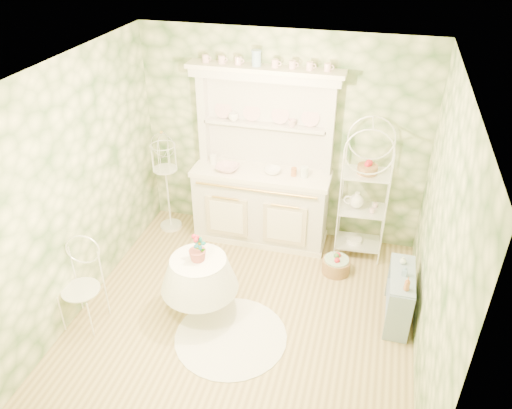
% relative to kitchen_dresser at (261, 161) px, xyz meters
% --- Properties ---
extents(floor, '(3.60, 3.60, 0.00)m').
position_rel_kitchen_dresser_xyz_m(floor, '(0.20, -1.52, -1.15)').
color(floor, tan).
rests_on(floor, ground).
extents(ceiling, '(3.60, 3.60, 0.00)m').
position_rel_kitchen_dresser_xyz_m(ceiling, '(0.20, -1.52, 1.56)').
color(ceiling, white).
rests_on(ceiling, floor).
extents(wall_left, '(3.60, 3.60, 0.00)m').
position_rel_kitchen_dresser_xyz_m(wall_left, '(-1.60, -1.52, 0.21)').
color(wall_left, beige).
rests_on(wall_left, floor).
extents(wall_right, '(3.60, 3.60, 0.00)m').
position_rel_kitchen_dresser_xyz_m(wall_right, '(2.00, -1.52, 0.21)').
color(wall_right, beige).
rests_on(wall_right, floor).
extents(wall_back, '(3.60, 3.60, 0.00)m').
position_rel_kitchen_dresser_xyz_m(wall_back, '(0.20, 0.28, 0.21)').
color(wall_back, beige).
rests_on(wall_back, floor).
extents(wall_front, '(3.60, 3.60, 0.00)m').
position_rel_kitchen_dresser_xyz_m(wall_front, '(0.20, -3.32, 0.21)').
color(wall_front, beige).
rests_on(wall_front, floor).
extents(kitchen_dresser, '(1.87, 0.61, 2.29)m').
position_rel_kitchen_dresser_xyz_m(kitchen_dresser, '(0.00, 0.00, 0.00)').
color(kitchen_dresser, silver).
rests_on(kitchen_dresser, floor).
extents(bakers_rack, '(0.62, 0.46, 1.92)m').
position_rel_kitchen_dresser_xyz_m(bakers_rack, '(1.29, -0.01, -0.19)').
color(bakers_rack, white).
rests_on(bakers_rack, floor).
extents(side_shelf, '(0.32, 0.76, 0.64)m').
position_rel_kitchen_dresser_xyz_m(side_shelf, '(1.80, -1.12, -0.82)').
color(side_shelf, '#889DB3').
rests_on(side_shelf, floor).
extents(round_table, '(0.68, 0.68, 0.60)m').
position_rel_kitchen_dresser_xyz_m(round_table, '(-0.29, -1.55, -0.84)').
color(round_table, white).
rests_on(round_table, floor).
extents(cafe_chair, '(0.55, 0.55, 0.99)m').
position_rel_kitchen_dresser_xyz_m(cafe_chair, '(-1.43, -2.03, -0.65)').
color(cafe_chair, white).
rests_on(cafe_chair, floor).
extents(birdcage_stand, '(0.38, 0.38, 1.53)m').
position_rel_kitchen_dresser_xyz_m(birdcage_stand, '(-1.28, -0.08, -0.38)').
color(birdcage_stand, white).
rests_on(birdcage_stand, floor).
extents(floor_basket, '(0.41, 0.41, 0.25)m').
position_rel_kitchen_dresser_xyz_m(floor_basket, '(1.08, -0.49, -1.02)').
color(floor_basket, '#9A7146').
rests_on(floor_basket, floor).
extents(lace_rug, '(1.53, 1.53, 0.01)m').
position_rel_kitchen_dresser_xyz_m(lace_rug, '(0.14, -1.85, -1.14)').
color(lace_rug, white).
rests_on(lace_rug, floor).
extents(bowl_floral, '(0.31, 0.31, 0.07)m').
position_rel_kitchen_dresser_xyz_m(bowl_floral, '(-0.41, -0.09, -0.13)').
color(bowl_floral, white).
rests_on(bowl_floral, kitchen_dresser).
extents(bowl_white, '(0.22, 0.22, 0.07)m').
position_rel_kitchen_dresser_xyz_m(bowl_white, '(0.15, -0.02, -0.13)').
color(bowl_white, white).
rests_on(bowl_white, kitchen_dresser).
extents(cup_left, '(0.16, 0.16, 0.10)m').
position_rel_kitchen_dresser_xyz_m(cup_left, '(-0.40, 0.16, 0.47)').
color(cup_left, white).
rests_on(cup_left, kitchen_dresser).
extents(cup_right, '(0.11, 0.11, 0.09)m').
position_rel_kitchen_dresser_xyz_m(cup_right, '(0.34, 0.16, 0.47)').
color(cup_right, white).
rests_on(cup_right, kitchen_dresser).
extents(potted_geranium, '(0.14, 0.10, 0.27)m').
position_rel_kitchen_dresser_xyz_m(potted_geranium, '(-0.26, -1.55, -0.30)').
color(potted_geranium, '#3F7238').
rests_on(potted_geranium, round_table).
extents(bottle_amber, '(0.07, 0.07, 0.16)m').
position_rel_kitchen_dresser_xyz_m(bottle_amber, '(1.83, -1.37, -0.46)').
color(bottle_amber, '#B06A3A').
rests_on(bottle_amber, side_shelf).
extents(bottle_blue, '(0.06, 0.06, 0.11)m').
position_rel_kitchen_dresser_xyz_m(bottle_blue, '(1.81, -1.14, -0.49)').
color(bottle_blue, '#82A6C5').
rests_on(bottle_blue, side_shelf).
extents(bottle_glass, '(0.07, 0.07, 0.09)m').
position_rel_kitchen_dresser_xyz_m(bottle_glass, '(1.79, -0.94, -0.50)').
color(bottle_glass, silver).
rests_on(bottle_glass, side_shelf).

